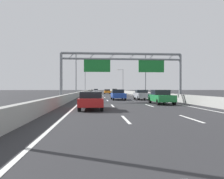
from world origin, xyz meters
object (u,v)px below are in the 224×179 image
streetlamp_right_far (122,79)px  blue_car (118,95)px  silver_car (142,95)px  red_car (91,100)px  streetlamp_left_mid (77,71)px  streetlamp_left_far (86,79)px  green_car (161,97)px  orange_car (107,91)px  white_car (96,91)px  yellow_car (114,91)px  sign_gantry (123,64)px  streetlamp_right_mid (144,72)px

streetlamp_right_far → blue_car: bearing=-97.8°
silver_car → red_car: 15.84m
streetlamp_left_mid → silver_car: (10.84, -15.76, -4.65)m
blue_car → streetlamp_left_far: bearing=97.6°
streetlamp_right_far → red_car: (-11.23, -69.39, -4.66)m
green_car → red_car: green_car is taller
streetlamp_left_far → red_car: bearing=-87.0°
streetlamp_right_far → orange_car: streetlamp_right_far is taller
blue_car → white_car: 52.81m
green_car → red_car: bearing=-143.9°
silver_car → red_car: silver_car is taller
red_car → orange_car: bearing=85.4°
streetlamp_left_far → orange_car: bearing=-70.1°
streetlamp_left_far → white_car: (4.09, -2.51, -4.64)m
streetlamp_left_mid → yellow_car: 34.09m
yellow_car → sign_gantry: bearing=-93.9°
sign_gantry → white_car: 56.48m
sign_gantry → orange_car: bearing=89.9°
streetlamp_right_far → blue_car: 55.93m
sign_gantry → silver_car: size_ratio=3.84×
blue_car → yellow_car: bearing=85.6°
sign_gantry → white_car: bearing=93.5°
streetlamp_left_mid → red_car: size_ratio=2.24×
streetlamp_right_mid → silver_car: 16.94m
streetlamp_left_far → white_car: 6.67m
sign_gantry → red_car: sign_gantry is taller
sign_gantry → silver_car: (3.29, 3.49, -4.05)m
streetlamp_right_far → silver_car: bearing=-94.2°
streetlamp_right_mid → blue_car: streetlamp_right_mid is taller
sign_gantry → streetlamp_right_far: size_ratio=1.68×
streetlamp_right_mid → silver_car: (-4.09, -15.76, -4.65)m
streetlamp_left_far → green_car: (11.02, -64.04, -4.62)m
white_car → green_car: size_ratio=1.08×
streetlamp_left_far → streetlamp_right_far: (14.93, 0.00, 0.00)m
yellow_car → streetlamp_right_mid: bearing=-83.0°
green_car → silver_car: 8.79m
blue_car → red_car: blue_car is taller
streetlamp_right_mid → silver_car: streetlamp_right_mid is taller
streetlamp_right_far → white_car: bearing=-167.0°
white_car → yellow_car: size_ratio=1.00×
orange_car → blue_car: size_ratio=1.00×
orange_car → silver_car: bearing=-84.6°
streetlamp_right_mid → green_car: size_ratio=2.27×
silver_car → yellow_car: bearing=89.8°
streetlamp_right_mid → silver_car: bearing=-104.6°
orange_car → red_car: bearing=-94.6°
streetlamp_left_far → yellow_car: size_ratio=2.09×
red_car → green_car: bearing=36.1°
streetlamp_left_mid → streetlamp_left_far: same height
sign_gantry → red_car: (-3.85, -10.65, -4.07)m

